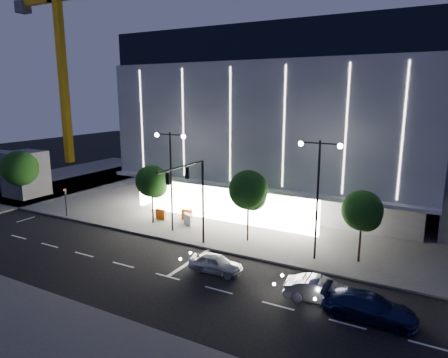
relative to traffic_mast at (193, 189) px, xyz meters
name	(u,v)px	position (x,y,z in m)	size (l,w,h in m)	color
ground	(158,263)	(-1.00, -3.34, -5.03)	(160.00, 160.00, 0.00)	black
sidewalk_museum	(316,198)	(4.00, 20.66, -4.95)	(70.00, 40.00, 0.15)	#474747
sidewalk_west	(22,189)	(-31.00, 6.66, -4.95)	(16.00, 50.00, 0.15)	#474747
museum	(298,120)	(1.98, 18.97, 4.25)	(30.00, 25.80, 18.00)	#4C4C51
traffic_mast	(193,189)	(0.00, 0.00, 0.00)	(0.33, 5.89, 7.07)	black
street_lamp_west	(171,167)	(-4.00, 2.66, 0.93)	(3.16, 0.36, 9.00)	black
street_lamp_east	(318,183)	(9.00, 2.66, 0.93)	(3.16, 0.36, 9.00)	black
ped_signal_far	(66,199)	(-16.00, 1.16, -3.14)	(0.22, 0.24, 3.00)	black
tower_crane	(65,45)	(-41.92, 24.66, 15.48)	(32.00, 2.00, 28.50)	gold
tree_left	(152,183)	(-6.97, 3.68, -0.99)	(3.02, 3.02, 5.72)	black
tree_mid	(249,192)	(3.03, 3.68, -0.69)	(3.25, 3.25, 6.15)	black
tree_right	(362,213)	(12.03, 3.68, -1.14)	(2.91, 2.91, 5.51)	black
car_lead	(216,263)	(3.53, -2.68, -4.37)	(1.55, 3.85, 1.31)	silver
car_second	(321,290)	(11.03, -3.11, -4.33)	(1.48, 4.26, 1.40)	#989B9F
car_third	(369,307)	(13.89, -3.72, -4.29)	(2.06, 5.08, 1.47)	#111841
barrier_a	(161,214)	(-6.99, 4.84, -4.38)	(1.10, 0.25, 1.00)	#D7540B
barrier_b	(188,220)	(-3.63, 4.63, -4.38)	(1.10, 0.25, 1.00)	white
barrier_c	(187,215)	(-4.67, 5.98, -4.38)	(1.10, 0.25, 1.00)	#C3520A
barrier_d	(188,219)	(-3.86, 4.98, -4.38)	(1.10, 0.25, 1.00)	white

